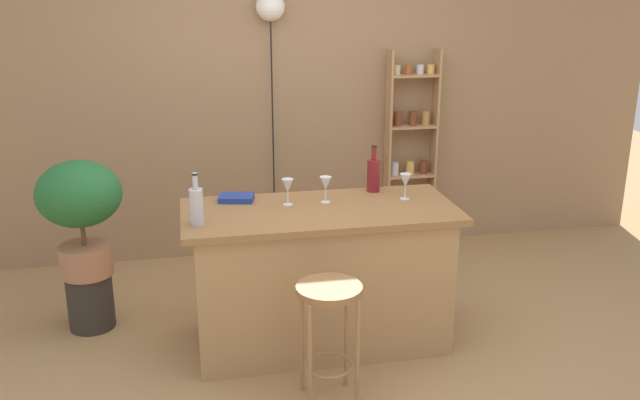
% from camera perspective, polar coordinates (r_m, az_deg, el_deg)
% --- Properties ---
extents(ground, '(12.00, 12.00, 0.00)m').
position_cam_1_polar(ground, '(4.27, 0.79, -13.40)').
color(ground, '#A37A4C').
extents(back_wall, '(6.40, 0.10, 2.80)m').
position_cam_1_polar(back_wall, '(5.63, -3.31, 9.46)').
color(back_wall, '#997551').
rests_on(back_wall, ground).
extents(kitchen_counter, '(1.65, 0.75, 0.89)m').
position_cam_1_polar(kitchen_counter, '(4.32, -0.01, -6.27)').
color(kitchen_counter, '#A87F51').
rests_on(kitchen_counter, ground).
extents(bar_stool, '(0.35, 0.35, 0.69)m').
position_cam_1_polar(bar_stool, '(3.69, 0.75, -9.53)').
color(bar_stool, '#997047').
rests_on(bar_stool, ground).
extents(spice_shelf, '(0.42, 0.15, 1.67)m').
position_cam_1_polar(spice_shelf, '(5.84, 7.48, 4.00)').
color(spice_shelf, tan).
rests_on(spice_shelf, ground).
extents(plant_stool, '(0.30, 0.30, 0.38)m').
position_cam_1_polar(plant_stool, '(4.84, -18.38, -7.86)').
color(plant_stool, '#2D2823').
rests_on(plant_stool, ground).
extents(potted_plant, '(0.53, 0.48, 0.76)m').
position_cam_1_polar(potted_plant, '(4.61, -19.16, -0.42)').
color(potted_plant, '#A86B4C').
rests_on(potted_plant, plant_stool).
extents(bottle_sauce_amber, '(0.08, 0.08, 0.30)m').
position_cam_1_polar(bottle_sauce_amber, '(4.48, 4.43, 2.13)').
color(bottle_sauce_amber, maroon).
rests_on(bottle_sauce_amber, kitchen_counter).
extents(bottle_soda_blue, '(0.08, 0.08, 0.30)m').
position_cam_1_polar(bottle_soda_blue, '(3.91, -10.15, -0.44)').
color(bottle_soda_blue, '#B2B2B7').
rests_on(bottle_soda_blue, kitchen_counter).
extents(wine_glass_left, '(0.07, 0.07, 0.16)m').
position_cam_1_polar(wine_glass_left, '(4.34, 7.05, 1.55)').
color(wine_glass_left, silver).
rests_on(wine_glass_left, kitchen_counter).
extents(wine_glass_center, '(0.07, 0.07, 0.16)m').
position_cam_1_polar(wine_glass_center, '(4.24, 0.47, 1.31)').
color(wine_glass_center, silver).
rests_on(wine_glass_center, kitchen_counter).
extents(wine_glass_right, '(0.07, 0.07, 0.16)m').
position_cam_1_polar(wine_glass_right, '(4.20, -2.69, 1.12)').
color(wine_glass_right, silver).
rests_on(wine_glass_right, kitchen_counter).
extents(cookbook, '(0.24, 0.19, 0.03)m').
position_cam_1_polar(cookbook, '(4.33, -6.90, 0.17)').
color(cookbook, navy).
rests_on(cookbook, kitchen_counter).
extents(pendant_globe_light, '(0.22, 0.22, 2.12)m').
position_cam_1_polar(pendant_globe_light, '(5.46, -4.11, 15.35)').
color(pendant_globe_light, black).
rests_on(pendant_globe_light, ground).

